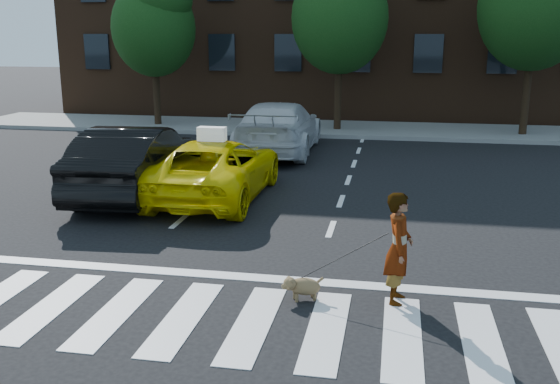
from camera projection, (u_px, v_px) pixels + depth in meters
name	position (u px, v px, depth m)	size (l,w,h in m)	color
ground	(183.00, 318.00, 8.68)	(120.00, 120.00, 0.00)	black
crosswalk	(183.00, 317.00, 8.68)	(13.00, 2.40, 0.01)	silver
stop_line	(216.00, 275.00, 10.21)	(12.00, 0.30, 0.01)	silver
sidewalk_far	(326.00, 128.00, 25.33)	(30.00, 4.00, 0.15)	slate
tree_left	(154.00, 18.00, 25.01)	(3.39, 3.38, 6.50)	black
tree_mid	(341.00, 5.00, 23.57)	(3.69, 3.69, 7.10)	black
taxi	(215.00, 169.00, 14.86)	(2.35, 5.09, 1.41)	#E4CD04
black_sedan	(135.00, 161.00, 15.07)	(1.80, 5.16, 1.70)	black
white_suv	(279.00, 127.00, 20.41)	(2.36, 5.80, 1.68)	silver
woman	(399.00, 248.00, 9.01)	(0.61, 0.40, 1.66)	#999999
dog	(301.00, 286.00, 9.22)	(0.62, 0.44, 0.37)	olive
taxi_sign	(212.00, 134.00, 14.46)	(0.65, 0.28, 0.32)	white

